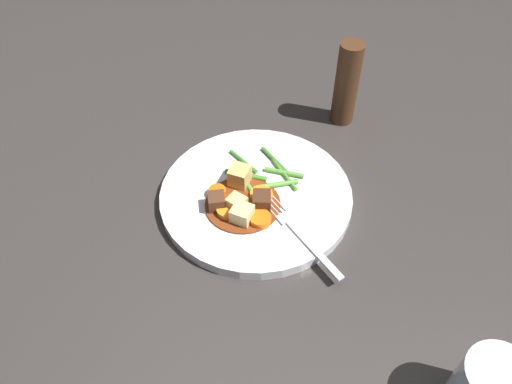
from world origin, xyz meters
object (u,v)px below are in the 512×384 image
Objects in this scene: meat_chunk_0 at (217,202)px; pepper_mill at (347,84)px; carrot_slice_2 at (260,219)px; carrot_slice_4 at (254,213)px; potato_chunk_2 at (240,176)px; dinner_plate at (256,196)px; fork at (298,232)px; carrot_slice_3 at (217,193)px; meat_chunk_1 at (262,201)px; potato_chunk_1 at (237,204)px; carrot_slice_0 at (261,195)px; carrot_slice_1 at (228,211)px; potato_chunk_0 at (240,214)px.

meat_chunk_0 is 0.31m from pepper_mill.
carrot_slice_2 is 0.02m from carrot_slice_4.
potato_chunk_2 is at bearing 166.25° from meat_chunk_0.
dinner_plate is 1.92× the size of fork.
pepper_mill is at bearing 156.87° from meat_chunk_0.
carrot_slice_3 is 0.29m from pepper_mill.
potato_chunk_2 is 0.25m from pepper_mill.
carrot_slice_2 reaches higher than fork.
carrot_slice_2 is 0.98× the size of carrot_slice_4.
carrot_slice_4 is at bearing -17.99° from meat_chunk_1.
potato_chunk_2 is 0.06m from meat_chunk_1.
fork is at bearing 81.80° from carrot_slice_4.
pepper_mill reaches higher than potato_chunk_1.
potato_chunk_1 is at bearing -35.95° from carrot_slice_0.
dinner_plate is 0.04m from meat_chunk_1.
pepper_mill is at bearing 160.55° from carrot_slice_1.
carrot_slice_0 is at bearing -15.48° from pepper_mill.
carrot_slice_3 reaches higher than carrot_slice_1.
carrot_slice_3 is (0.02, -0.06, 0.00)m from carrot_slice_0.
carrot_slice_1 is at bearing -19.45° from pepper_mill.
dinner_plate is 0.06m from carrot_slice_1.
carrot_slice_3 is 0.04m from potato_chunk_1.
carrot_slice_1 is 0.31m from pepper_mill.
meat_chunk_1 is at bearing 35.36° from dinner_plate.
dinner_plate is 10.22× the size of potato_chunk_0.
potato_chunk_0 is at bearing -77.83° from carrot_slice_2.
carrot_slice_0 is 0.07m from meat_chunk_0.
carrot_slice_3 is at bearing -159.70° from meat_chunk_0.
carrot_slice_0 is 0.05m from carrot_slice_2.
potato_chunk_0 is (0.06, -0.00, 0.02)m from dinner_plate.
potato_chunk_2 reaches higher than carrot_slice_2.
potato_chunk_1 is at bearing -19.11° from dinner_plate.
carrot_slice_0 is 0.08m from fork.
fork is (0.05, 0.07, -0.00)m from carrot_slice_0.
carrot_slice_3 is 0.90× the size of meat_chunk_1.
carrot_slice_3 is 0.17× the size of pepper_mill.
carrot_slice_2 is 0.03m from meat_chunk_1.
dinner_plate is 0.04m from potato_chunk_2.
dinner_plate is at bearing -122.94° from fork.
carrot_slice_3 reaches higher than dinner_plate.
meat_chunk_0 is at bearing 20.30° from carrot_slice_3.
carrot_slice_0 is at bearing 143.27° from carrot_slice_1.
dinner_plate is 9.10× the size of carrot_slice_4.
potato_chunk_2 is (-0.03, 0.02, 0.01)m from carrot_slice_3.
potato_chunk_2 reaches higher than potato_chunk_1.
fork is at bearing 89.40° from carrot_slice_2.
meat_chunk_1 is at bearing 110.80° from meat_chunk_0.
potato_chunk_2 is 0.06m from meat_chunk_0.
meat_chunk_0 and meat_chunk_1 have the same top height.
pepper_mill is at bearing -179.27° from fork.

